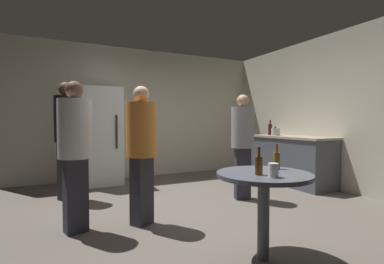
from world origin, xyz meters
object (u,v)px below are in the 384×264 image
at_px(beer_bottle_brown, 259,165).
at_px(person_in_black_shirt, 66,131).
at_px(wine_bottle_on_counter, 270,129).
at_px(plastic_cup_white, 273,170).
at_px(person_in_orange_shirt, 142,144).
at_px(person_in_white_shirt, 75,145).
at_px(person_in_gray_shirt, 243,138).
at_px(foreground_table, 264,185).
at_px(beer_bottle_amber, 276,160).
at_px(kettle, 276,132).
at_px(refrigerator, 102,136).

xyz_separation_m(beer_bottle_brown, person_in_black_shirt, (-1.31, 2.82, 0.22)).
relative_size(wine_bottle_on_counter, plastic_cup_white, 2.82).
bearing_deg(person_in_orange_shirt, person_in_white_shirt, -126.05).
xyz_separation_m(wine_bottle_on_counter, person_in_white_shirt, (-3.79, -1.31, -0.09)).
relative_size(wine_bottle_on_counter, person_in_gray_shirt, 0.20).
height_order(foreground_table, beer_bottle_brown, beer_bottle_brown).
bearing_deg(beer_bottle_brown, wine_bottle_on_counter, 47.18).
xyz_separation_m(foreground_table, person_in_gray_shirt, (0.97, 1.62, 0.29)).
bearing_deg(beer_bottle_amber, beer_bottle_brown, -154.11).
relative_size(kettle, plastic_cup_white, 2.22).
relative_size(refrigerator, person_in_black_shirt, 1.02).
distance_m(person_in_orange_shirt, person_in_gray_shirt, 1.71).
relative_size(foreground_table, person_in_orange_shirt, 0.51).
bearing_deg(foreground_table, wine_bottle_on_counter, 47.75).
bearing_deg(foreground_table, refrigerator, 102.04).
bearing_deg(kettle, person_in_black_shirt, 175.43).
relative_size(beer_bottle_brown, person_in_white_shirt, 0.14).
bearing_deg(kettle, person_in_orange_shirt, -158.50).
relative_size(beer_bottle_brown, plastic_cup_white, 2.09).
bearing_deg(beer_bottle_brown, person_in_white_shirt, 132.81).
bearing_deg(person_in_black_shirt, beer_bottle_brown, -11.32).
height_order(beer_bottle_brown, person_in_white_shirt, person_in_white_shirt).
relative_size(foreground_table, beer_bottle_amber, 3.48).
bearing_deg(person_in_orange_shirt, refrigerator, 152.98).
distance_m(foreground_table, beer_bottle_brown, 0.22).
bearing_deg(person_in_black_shirt, refrigerator, 107.76).
distance_m(foreground_table, person_in_white_shirt, 1.95).
height_order(person_in_black_shirt, person_in_white_shirt, person_in_black_shirt).
relative_size(person_in_black_shirt, person_in_white_shirt, 1.11).
relative_size(kettle, person_in_white_shirt, 0.15).
relative_size(kettle, beer_bottle_amber, 1.06).
bearing_deg(kettle, wine_bottle_on_counter, 84.58).
xyz_separation_m(refrigerator, person_in_white_shirt, (-0.61, -2.31, 0.03)).
xyz_separation_m(kettle, person_in_gray_shirt, (-1.41, -0.84, -0.05)).
xyz_separation_m(refrigerator, plastic_cup_white, (0.71, -3.83, -0.11)).
xyz_separation_m(person_in_orange_shirt, person_in_gray_shirt, (1.67, 0.38, 0.01)).
relative_size(wine_bottle_on_counter, person_in_black_shirt, 0.18).
distance_m(kettle, beer_bottle_brown, 3.54).
relative_size(beer_bottle_amber, person_in_black_shirt, 0.13).
height_order(beer_bottle_amber, plastic_cup_white, beer_bottle_amber).
xyz_separation_m(refrigerator, person_in_gray_shirt, (1.75, -2.02, 0.02)).
relative_size(kettle, person_in_gray_shirt, 0.15).
xyz_separation_m(wine_bottle_on_counter, person_in_orange_shirt, (-3.10, -1.40, -0.11)).
relative_size(foreground_table, plastic_cup_white, 7.27).
bearing_deg(wine_bottle_on_counter, person_in_gray_shirt, -144.59).
xyz_separation_m(foreground_table, person_in_white_shirt, (-1.39, 1.33, 0.30)).
height_order(wine_bottle_on_counter, beer_bottle_amber, wine_bottle_on_counter).
height_order(foreground_table, beer_bottle_amber, beer_bottle_amber).
relative_size(foreground_table, beer_bottle_brown, 3.48).
xyz_separation_m(kettle, person_in_orange_shirt, (-3.08, -1.21, -0.06)).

